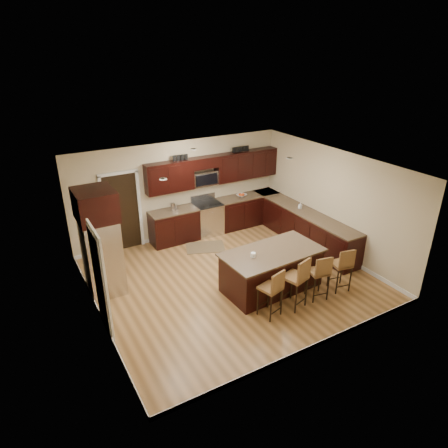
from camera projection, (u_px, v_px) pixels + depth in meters
floor at (231, 279)px, 9.30m from camera, size 6.00×6.00×0.00m
ceiling at (232, 167)px, 8.19m from camera, size 6.00×6.00×0.00m
wall_back at (180, 190)px, 10.92m from camera, size 6.00×0.00×6.00m
wall_left at (92, 260)px, 7.39m from camera, size 0.00×5.50×5.50m
wall_right at (333, 202)px, 10.10m from camera, size 0.00×5.50×5.50m
base_cabinets at (263, 222)px, 11.11m from camera, size 4.02×3.96×0.92m
upper_cabinets at (216, 169)px, 11.06m from camera, size 4.00×0.33×0.80m
range at (207, 218)px, 11.35m from camera, size 0.76×0.64×1.11m
microwave at (204, 178)px, 11.00m from camera, size 0.76×0.31×0.40m
doorway at (122, 212)px, 10.29m from camera, size 0.85×0.03×2.06m
pantry_door at (99, 282)px, 7.30m from camera, size 0.03×0.80×2.04m
letter_decor at (211, 153)px, 10.81m from camera, size 2.20×0.03×0.15m
island at (271, 271)px, 8.80m from camera, size 2.25×1.25×0.92m
stool_left at (273, 288)px, 7.78m from camera, size 0.48×0.48×1.05m
stool_mid at (298, 277)px, 8.02m from camera, size 0.53×0.53×1.15m
stool_right at (320, 272)px, 8.33m from camera, size 0.45×0.45×1.04m
refrigerator at (100, 241)px, 8.41m from camera, size 0.79×0.92×2.35m
floor_mat at (205, 247)px, 10.74m from camera, size 1.19×1.00×0.01m
fruit_bowl at (242, 195)px, 11.67m from camera, size 0.35×0.35×0.07m
soap_bottle at (300, 206)px, 10.80m from camera, size 0.08×0.08×0.17m
canister_tall at (173, 207)px, 10.65m from camera, size 0.12×0.12×0.21m
canister_short at (176, 207)px, 10.71m from camera, size 0.11×0.11×0.15m
island_jar at (253, 255)px, 8.35m from camera, size 0.10×0.10×0.10m
stool_extra at (343, 264)px, 8.62m from camera, size 0.45×0.45×1.04m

